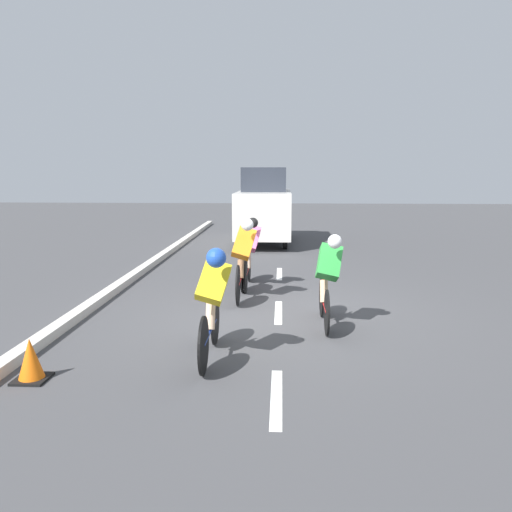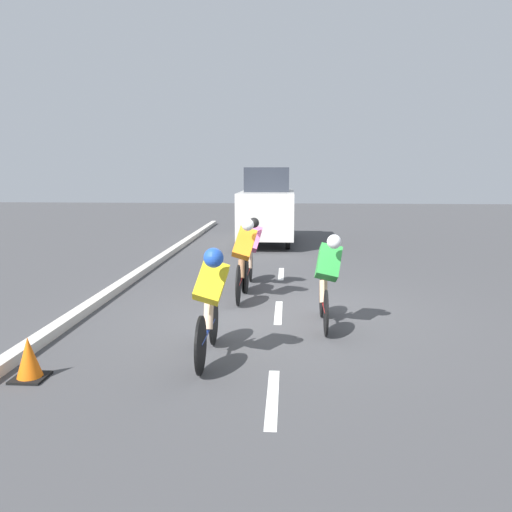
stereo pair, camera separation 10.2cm
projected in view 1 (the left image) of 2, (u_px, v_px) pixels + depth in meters
name	position (u px, v px, depth m)	size (l,w,h in m)	color
ground_plane	(278.00, 314.00, 8.19)	(60.00, 60.00, 0.00)	#424244
lane_stripe_near	(276.00, 397.00, 5.17)	(0.12, 1.40, 0.01)	white
lane_stripe_mid	(278.00, 312.00, 8.32)	(0.12, 1.40, 0.01)	white
lane_stripe_far	(279.00, 274.00, 11.47)	(0.12, 1.40, 0.01)	white
curb	(90.00, 306.00, 8.47)	(0.20, 28.73, 0.14)	beige
cyclist_green	(327.00, 278.00, 7.44)	(0.42, 1.62, 1.43)	black
cyclist_orange	(243.00, 257.00, 9.04)	(0.47, 1.72, 1.51)	black
cyclist_pink	(249.00, 251.00, 10.00)	(0.44, 1.75, 1.44)	black
cyclist_yellow	(212.00, 300.00, 6.07)	(0.45, 1.71, 1.45)	black
support_car	(264.00, 206.00, 16.43)	(1.70, 4.43, 2.46)	black
traffic_cone	(31.00, 360.00, 5.56)	(0.36, 0.36, 0.49)	black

